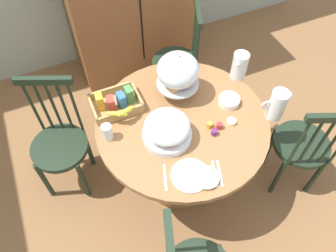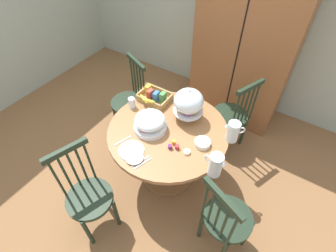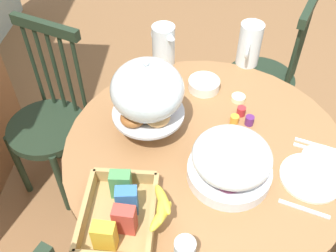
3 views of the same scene
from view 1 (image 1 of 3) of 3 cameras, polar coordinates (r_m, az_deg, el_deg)
ground_plane at (r=2.67m, az=-0.04°, el=-11.25°), size 10.00×10.00×0.00m
dining_table at (r=2.30m, az=2.29°, el=-2.69°), size 1.11×1.11×0.74m
windsor_chair_near_window at (r=2.90m, az=1.77°, el=10.77°), size 0.43×0.43×0.97m
windsor_chair_by_cabinet at (r=2.47m, az=-17.99°, el=-3.00°), size 0.44×0.44×0.97m
windsor_chair_far_side at (r=2.52m, az=22.04°, el=-3.29°), size 0.43×0.43×0.97m
pastry_stand_with_dome at (r=2.12m, az=1.71°, el=9.25°), size 0.28×0.28×0.34m
fruit_platter_covered at (r=1.96m, az=-0.26°, el=-0.59°), size 0.30×0.30×0.18m
orange_juice_pitcher at (r=2.17m, az=18.11°, el=3.35°), size 0.19×0.11×0.21m
milk_pitcher at (r=2.37m, az=12.12°, el=9.94°), size 0.16×0.13×0.20m
cereal_basket at (r=2.17m, az=-8.84°, el=3.83°), size 0.32×0.30×0.12m
china_plate_large at (r=1.89m, az=3.81°, el=-8.44°), size 0.22×0.22×0.01m
china_plate_small at (r=1.88m, az=6.56°, el=-8.70°), size 0.15×0.15×0.01m
cereal_bowl at (r=2.22m, az=10.41°, el=4.29°), size 0.14×0.14×0.04m
drinking_glass at (r=2.02m, az=-10.36°, el=-1.03°), size 0.06×0.06×0.11m
butter_dish at (r=2.13m, az=10.81°, el=0.76°), size 0.06×0.06×0.02m
jam_jar_strawberry at (r=2.08m, az=8.78°, el=-0.00°), size 0.04×0.04×0.04m
jam_jar_apricot at (r=2.08m, az=7.12°, el=0.14°), size 0.04×0.04×0.04m
jam_jar_grape at (r=2.05m, az=7.91°, el=-1.10°), size 0.04×0.04×0.04m
table_knife at (r=1.92m, az=8.00°, el=-8.12°), size 0.07×0.17×0.01m
dinner_fork at (r=1.92m, az=8.88°, el=-8.03°), size 0.07×0.17×0.01m
soup_spoon at (r=1.89m, az=-0.47°, el=-8.82°), size 0.07×0.17×0.01m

